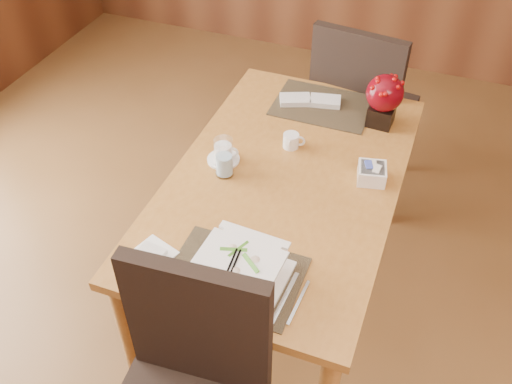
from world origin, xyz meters
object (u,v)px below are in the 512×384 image
at_px(soup_setting, 239,271).
at_px(dining_table, 285,195).
at_px(coffee_cup, 223,154).
at_px(far_chair, 360,103).
at_px(sugar_caddy, 372,173).
at_px(creamer_jug, 291,141).
at_px(bread_plate, 152,255).
at_px(berry_decor, 384,98).
at_px(water_glass, 224,157).

bearing_deg(soup_setting, dining_table, 96.23).
distance_m(coffee_cup, far_chair, 0.98).
height_order(dining_table, sugar_caddy, sugar_caddy).
height_order(creamer_jug, bread_plate, creamer_jug).
bearing_deg(creamer_jug, berry_decor, 32.75).
xyz_separation_m(sugar_caddy, berry_decor, (-0.04, 0.40, 0.11)).
relative_size(dining_table, creamer_jug, 16.96).
relative_size(water_glass, bread_plate, 1.25).
distance_m(dining_table, berry_decor, 0.62).
bearing_deg(water_glass, bread_plate, -97.49).
height_order(water_glass, bread_plate, water_glass).
relative_size(soup_setting, creamer_jug, 3.56).
relative_size(dining_table, berry_decor, 6.13).
xyz_separation_m(dining_table, sugar_caddy, (0.33, 0.11, 0.13)).
relative_size(berry_decor, bread_plate, 1.76).
xyz_separation_m(soup_setting, sugar_caddy, (0.30, 0.68, -0.03)).
xyz_separation_m(bread_plate, far_chair, (0.43, 1.45, -0.17)).
distance_m(creamer_jug, far_chair, 0.73).
height_order(soup_setting, creamer_jug, soup_setting).
distance_m(coffee_cup, creamer_jug, 0.30).
relative_size(dining_table, soup_setting, 4.76).
bearing_deg(sugar_caddy, creamer_jug, 165.85).
bearing_deg(dining_table, coffee_cup, 177.79).
bearing_deg(dining_table, sugar_caddy, 17.93).
relative_size(sugar_caddy, bread_plate, 0.80).
bearing_deg(bread_plate, coffee_cup, 87.40).
distance_m(bread_plate, far_chair, 1.52).
relative_size(coffee_cup, creamer_jug, 1.55).
height_order(soup_setting, coffee_cup, soup_setting).
distance_m(dining_table, coffee_cup, 0.31).
bearing_deg(sugar_caddy, berry_decor, 96.42).
xyz_separation_m(soup_setting, far_chair, (0.10, 1.45, -0.22)).
bearing_deg(dining_table, far_chair, 82.08).
bearing_deg(far_chair, berry_decor, 120.75).
relative_size(dining_table, bread_plate, 10.82).
bearing_deg(soup_setting, creamer_jug, 98.84).
relative_size(dining_table, coffee_cup, 10.93).
distance_m(soup_setting, sugar_caddy, 0.74).
xyz_separation_m(creamer_jug, far_chair, (0.17, 0.68, -0.19)).
bearing_deg(soup_setting, berry_decor, 80.23).
xyz_separation_m(berry_decor, bread_plate, (-0.59, -1.07, -0.13)).
distance_m(coffee_cup, bread_plate, 0.58).
distance_m(soup_setting, creamer_jug, 0.77).
bearing_deg(far_chair, water_glass, 77.02).
xyz_separation_m(soup_setting, creamer_jug, (-0.07, 0.77, -0.03)).
relative_size(sugar_caddy, berry_decor, 0.45).
height_order(soup_setting, water_glass, water_glass).
height_order(coffee_cup, bread_plate, coffee_cup).
height_order(dining_table, creamer_jug, creamer_jug).
bearing_deg(coffee_cup, soup_setting, -62.22).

